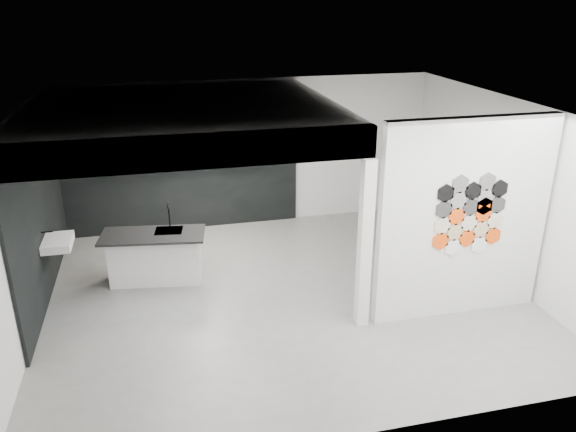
# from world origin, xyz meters

# --- Properties ---
(floor) EXTENTS (7.00, 6.00, 0.01)m
(floor) POSITION_xyz_m (0.00, 0.00, -0.01)
(floor) COLOR slate
(partition_panel) EXTENTS (2.45, 0.15, 2.80)m
(partition_panel) POSITION_xyz_m (2.23, -1.00, 1.40)
(partition_panel) COLOR silver
(partition_panel) RESTS_ON floor
(bay_clad_back) EXTENTS (4.40, 0.04, 2.35)m
(bay_clad_back) POSITION_xyz_m (-1.30, 2.97, 1.18)
(bay_clad_back) COLOR black
(bay_clad_back) RESTS_ON floor
(bay_clad_left) EXTENTS (0.04, 4.00, 2.35)m
(bay_clad_left) POSITION_xyz_m (-3.47, 1.00, 1.18)
(bay_clad_left) COLOR black
(bay_clad_left) RESTS_ON floor
(bulkhead) EXTENTS (4.40, 4.00, 0.40)m
(bulkhead) POSITION_xyz_m (-1.30, 1.00, 2.55)
(bulkhead) COLOR silver
(bulkhead) RESTS_ON corner_column
(corner_column) EXTENTS (0.16, 0.16, 2.35)m
(corner_column) POSITION_xyz_m (0.82, -1.00, 1.18)
(corner_column) COLOR silver
(corner_column) RESTS_ON floor
(fascia_beam) EXTENTS (4.40, 0.16, 0.40)m
(fascia_beam) POSITION_xyz_m (-1.30, -0.92, 2.55)
(fascia_beam) COLOR silver
(fascia_beam) RESTS_ON corner_column
(wall_basin) EXTENTS (0.40, 0.60, 0.12)m
(wall_basin) POSITION_xyz_m (-3.24, 0.80, 0.85)
(wall_basin) COLOR silver
(wall_basin) RESTS_ON bay_clad_left
(display_shelf) EXTENTS (3.00, 0.15, 0.04)m
(display_shelf) POSITION_xyz_m (-1.20, 2.87, 1.30)
(display_shelf) COLOR black
(display_shelf) RESTS_ON bay_clad_back
(kitchen_island) EXTENTS (1.65, 0.92, 1.26)m
(kitchen_island) POSITION_xyz_m (-1.88, 0.92, 0.43)
(kitchen_island) COLOR silver
(kitchen_island) RESTS_ON floor
(stockpot) EXTENTS (0.27, 0.27, 0.18)m
(stockpot) POSITION_xyz_m (-2.46, 2.87, 1.41)
(stockpot) COLOR black
(stockpot) RESTS_ON display_shelf
(kettle) EXTENTS (0.25, 0.25, 0.17)m
(kettle) POSITION_xyz_m (-0.47, 2.87, 1.41)
(kettle) COLOR black
(kettle) RESTS_ON display_shelf
(glass_bowl) EXTENTS (0.14, 0.14, 0.09)m
(glass_bowl) POSITION_xyz_m (0.15, 2.87, 1.37)
(glass_bowl) COLOR gray
(glass_bowl) RESTS_ON display_shelf
(glass_vase) EXTENTS (0.15, 0.15, 0.16)m
(glass_vase) POSITION_xyz_m (0.15, 2.87, 1.40)
(glass_vase) COLOR gray
(glass_vase) RESTS_ON display_shelf
(bottle_dark) EXTENTS (0.07, 0.07, 0.14)m
(bottle_dark) POSITION_xyz_m (-1.62, 2.87, 1.39)
(bottle_dark) COLOR black
(bottle_dark) RESTS_ON display_shelf
(utensil_cup) EXTENTS (0.09, 0.09, 0.10)m
(utensil_cup) POSITION_xyz_m (-2.24, 2.87, 1.37)
(utensil_cup) COLOR black
(utensil_cup) RESTS_ON display_shelf
(hex_tile_cluster) EXTENTS (1.04, 0.02, 1.16)m
(hex_tile_cluster) POSITION_xyz_m (2.26, -1.09, 1.50)
(hex_tile_cluster) COLOR #F24A0C
(hex_tile_cluster) RESTS_ON partition_panel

